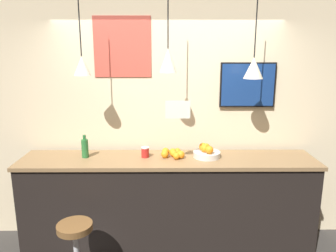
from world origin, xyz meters
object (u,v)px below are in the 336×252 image
at_px(fruit_bowl, 206,152).
at_px(mounted_tv, 248,85).
at_px(bar_stool, 76,252).
at_px(spread_jar, 145,152).
at_px(juice_bottle, 85,148).

distance_m(fruit_bowl, mounted_tv, 0.89).
xyz_separation_m(bar_stool, spread_jar, (0.60, 0.67, 0.74)).
distance_m(bar_stool, spread_jar, 1.16).
xyz_separation_m(spread_jar, mounted_tv, (1.13, 0.32, 0.68)).
distance_m(juice_bottle, mounted_tv, 1.90).
bearing_deg(bar_stool, juice_bottle, 93.24).
height_order(fruit_bowl, juice_bottle, juice_bottle).
xyz_separation_m(bar_stool, juice_bottle, (-0.04, 0.67, 0.78)).
xyz_separation_m(juice_bottle, mounted_tv, (1.77, 0.32, 0.63)).
bearing_deg(juice_bottle, fruit_bowl, -0.08).
bearing_deg(fruit_bowl, mounted_tv, 33.50).
distance_m(fruit_bowl, juice_bottle, 1.29).
height_order(juice_bottle, spread_jar, juice_bottle).
bearing_deg(juice_bottle, bar_stool, -86.76).
bearing_deg(fruit_bowl, spread_jar, 179.84).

